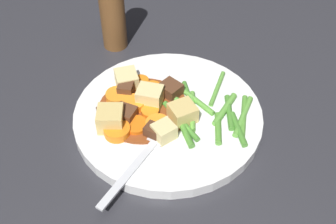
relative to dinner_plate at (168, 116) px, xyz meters
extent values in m
plane|color=#2D2D33|center=(0.00, 0.00, -0.01)|extent=(3.00, 3.00, 0.00)
cylinder|color=white|center=(0.00, 0.00, 0.00)|extent=(0.26, 0.26, 0.02)
cylinder|color=brown|center=(0.03, -0.01, 0.01)|extent=(0.13, 0.13, 0.00)
cylinder|color=orange|center=(0.05, 0.02, 0.01)|extent=(0.04, 0.04, 0.01)
cylinder|color=orange|center=(0.07, 0.02, 0.01)|extent=(0.05, 0.05, 0.01)
cylinder|color=orange|center=(0.03, -0.07, 0.01)|extent=(0.03, 0.03, 0.01)
cylinder|color=orange|center=(0.03, 0.00, 0.01)|extent=(0.03, 0.03, 0.01)
cylinder|color=orange|center=(0.04, -0.02, 0.02)|extent=(0.04, 0.04, 0.01)
cylinder|color=orange|center=(0.01, -0.05, 0.01)|extent=(0.03, 0.03, 0.01)
cylinder|color=orange|center=(0.02, 0.03, 0.01)|extent=(0.03, 0.03, 0.01)
cylinder|color=orange|center=(0.06, -0.04, 0.01)|extent=(0.04, 0.04, 0.01)
cube|color=#DBBC6B|center=(0.08, 0.01, 0.02)|extent=(0.04, 0.04, 0.03)
cube|color=#DBBC6B|center=(-0.02, 0.02, 0.02)|extent=(0.04, 0.04, 0.02)
cube|color=#EAD68C|center=(0.05, -0.07, 0.02)|extent=(0.03, 0.03, 0.02)
cube|color=#EAD68C|center=(0.02, 0.04, 0.02)|extent=(0.03, 0.03, 0.02)
cube|color=#EAD68C|center=(0.02, -0.02, 0.02)|extent=(0.04, 0.04, 0.03)
cube|color=#56331E|center=(0.06, 0.00, 0.02)|extent=(0.04, 0.04, 0.02)
cube|color=#56331E|center=(0.05, -0.05, 0.02)|extent=(0.03, 0.04, 0.02)
cube|color=#56331E|center=(-0.01, -0.03, 0.02)|extent=(0.04, 0.04, 0.02)
cube|color=#4C2B19|center=(0.09, -0.01, 0.02)|extent=(0.02, 0.02, 0.02)
cube|color=#4C2B19|center=(0.03, 0.04, 0.02)|extent=(0.03, 0.03, 0.02)
cylinder|color=#66AD42|center=(-0.03, 0.01, 0.01)|extent=(0.03, 0.07, 0.01)
cylinder|color=#4C8E33|center=(-0.01, 0.02, 0.01)|extent=(0.03, 0.08, 0.01)
cylinder|color=#66AD42|center=(-0.02, -0.02, 0.01)|extent=(0.05, 0.06, 0.01)
cylinder|color=#4C8E33|center=(-0.08, 0.02, 0.01)|extent=(0.02, 0.06, 0.01)
cylinder|color=#599E38|center=(-0.06, 0.05, 0.01)|extent=(0.02, 0.05, 0.01)
cylinder|color=#4C8E33|center=(-0.08, 0.06, 0.01)|extent=(0.01, 0.06, 0.01)
cylinder|color=#4C8E33|center=(-0.01, 0.04, 0.01)|extent=(0.01, 0.07, 0.01)
cylinder|color=#4C8E33|center=(-0.04, -0.02, 0.01)|extent=(0.01, 0.07, 0.01)
cylinder|color=#66AD42|center=(-0.10, 0.03, 0.01)|extent=(0.05, 0.07, 0.01)
cylinder|color=#66AD42|center=(-0.08, -0.03, 0.01)|extent=(0.04, 0.07, 0.01)
cylinder|color=#599E38|center=(-0.10, 0.04, 0.01)|extent=(0.04, 0.08, 0.01)
cylinder|color=#66AD42|center=(-0.05, -0.01, 0.01)|extent=(0.04, 0.06, 0.01)
cylinder|color=#66AD42|center=(-0.08, 0.02, 0.01)|extent=(0.05, 0.05, 0.01)
cube|color=silver|center=(0.07, 0.09, 0.01)|extent=(0.09, 0.09, 0.00)
cube|color=silver|center=(0.03, 0.05, 0.01)|extent=(0.03, 0.03, 0.00)
cylinder|color=silver|center=(0.00, 0.03, 0.01)|extent=(0.03, 0.03, 0.00)
cylinder|color=silver|center=(0.00, 0.03, 0.01)|extent=(0.03, 0.03, 0.00)
cylinder|color=silver|center=(0.01, 0.02, 0.01)|extent=(0.03, 0.03, 0.00)
cylinder|color=silver|center=(0.01, 0.02, 0.01)|extent=(0.03, 0.03, 0.00)
cylinder|color=brown|center=(0.05, -0.19, 0.06)|extent=(0.04, 0.04, 0.14)
camera|label=1|loc=(0.09, 0.41, 0.44)|focal=45.73mm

